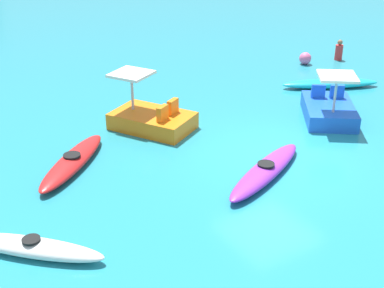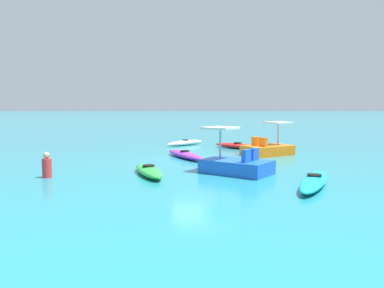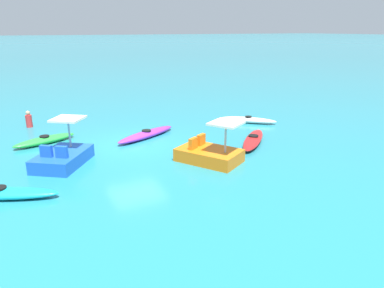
{
  "view_description": "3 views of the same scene",
  "coord_description": "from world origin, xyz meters",
  "px_view_note": "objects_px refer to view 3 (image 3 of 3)",
  "views": [
    {
      "loc": [
        -8.58,
        -9.87,
        6.61
      ],
      "look_at": [
        -1.81,
        1.3,
        0.32
      ],
      "focal_mm": 49.43,
      "sensor_mm": 36.0,
      "label": 1
    },
    {
      "loc": [
        16.19,
        -0.37,
        2.36
      ],
      "look_at": [
        0.42,
        -0.39,
        0.8
      ],
      "focal_mm": 33.65,
      "sensor_mm": 36.0,
      "label": 2
    },
    {
      "loc": [
        4.67,
        14.92,
        4.98
      ],
      "look_at": [
        -1.77,
        2.25,
        0.39
      ],
      "focal_mm": 33.49,
      "sensor_mm": 36.0,
      "label": 3
    }
  ],
  "objects_px": {
    "kayak_white": "(248,120)",
    "kayak_red": "(253,140)",
    "person_by_kayaks": "(29,120)",
    "kayak_purple": "(146,134)",
    "kayak_green": "(45,140)",
    "kayak_cyan": "(0,193)",
    "pedal_boat_blue": "(63,156)",
    "pedal_boat_orange": "(210,153)"
  },
  "relations": [
    {
      "from": "kayak_purple",
      "to": "kayak_cyan",
      "type": "xyz_separation_m",
      "value": [
        6.25,
        4.07,
        -0.0
      ]
    },
    {
      "from": "kayak_purple",
      "to": "kayak_white",
      "type": "relative_size",
      "value": 1.36
    },
    {
      "from": "pedal_boat_orange",
      "to": "person_by_kayaks",
      "type": "distance_m",
      "value": 10.64
    },
    {
      "from": "kayak_green",
      "to": "kayak_purple",
      "type": "height_order",
      "value": "same"
    },
    {
      "from": "pedal_boat_orange",
      "to": "pedal_boat_blue",
      "type": "bearing_deg",
      "value": -23.37
    },
    {
      "from": "pedal_boat_blue",
      "to": "person_by_kayaks",
      "type": "bearing_deg",
      "value": -83.15
    },
    {
      "from": "kayak_green",
      "to": "kayak_cyan",
      "type": "height_order",
      "value": "same"
    },
    {
      "from": "kayak_green",
      "to": "kayak_purple",
      "type": "xyz_separation_m",
      "value": [
        -4.45,
        1.2,
        -0.0
      ]
    },
    {
      "from": "kayak_red",
      "to": "pedal_boat_orange",
      "type": "relative_size",
      "value": 1.02
    },
    {
      "from": "kayak_red",
      "to": "kayak_green",
      "type": "bearing_deg",
      "value": -26.48
    },
    {
      "from": "kayak_red",
      "to": "kayak_cyan",
      "type": "relative_size",
      "value": 0.82
    },
    {
      "from": "kayak_purple",
      "to": "pedal_boat_blue",
      "type": "height_order",
      "value": "pedal_boat_blue"
    },
    {
      "from": "pedal_boat_orange",
      "to": "pedal_boat_blue",
      "type": "distance_m",
      "value": 5.64
    },
    {
      "from": "kayak_white",
      "to": "kayak_red",
      "type": "bearing_deg",
      "value": 58.0
    },
    {
      "from": "kayak_green",
      "to": "kayak_cyan",
      "type": "bearing_deg",
      "value": 71.1
    },
    {
      "from": "pedal_boat_blue",
      "to": "pedal_boat_orange",
      "type": "bearing_deg",
      "value": 156.63
    },
    {
      "from": "kayak_green",
      "to": "pedal_boat_blue",
      "type": "relative_size",
      "value": 1.03
    },
    {
      "from": "kayak_cyan",
      "to": "kayak_white",
      "type": "bearing_deg",
      "value": -161.16
    },
    {
      "from": "kayak_red",
      "to": "pedal_boat_orange",
      "type": "distance_m",
      "value": 3.17
    },
    {
      "from": "kayak_cyan",
      "to": "person_by_kayaks",
      "type": "xyz_separation_m",
      "value": [
        -1.37,
        -8.7,
        0.22
      ]
    },
    {
      "from": "kayak_purple",
      "to": "kayak_white",
      "type": "xyz_separation_m",
      "value": [
        -6.0,
        -0.11,
        -0.0
      ]
    },
    {
      "from": "kayak_white",
      "to": "kayak_cyan",
      "type": "height_order",
      "value": "same"
    },
    {
      "from": "kayak_green",
      "to": "person_by_kayaks",
      "type": "bearing_deg",
      "value": -82.87
    },
    {
      "from": "person_by_kayaks",
      "to": "kayak_purple",
      "type": "bearing_deg",
      "value": 136.49
    },
    {
      "from": "kayak_purple",
      "to": "pedal_boat_orange",
      "type": "height_order",
      "value": "pedal_boat_orange"
    },
    {
      "from": "kayak_purple",
      "to": "kayak_red",
      "type": "bearing_deg",
      "value": 143.13
    },
    {
      "from": "kayak_white",
      "to": "pedal_boat_blue",
      "type": "relative_size",
      "value": 0.92
    },
    {
      "from": "kayak_green",
      "to": "kayak_red",
      "type": "bearing_deg",
      "value": 153.52
    },
    {
      "from": "kayak_white",
      "to": "person_by_kayaks",
      "type": "distance_m",
      "value": 11.78
    },
    {
      "from": "kayak_green",
      "to": "kayak_white",
      "type": "bearing_deg",
      "value": 174.06
    },
    {
      "from": "kayak_green",
      "to": "pedal_boat_orange",
      "type": "xyz_separation_m",
      "value": [
        -5.53,
        5.38,
        0.17
      ]
    },
    {
      "from": "kayak_red",
      "to": "pedal_boat_blue",
      "type": "xyz_separation_m",
      "value": [
        8.13,
        -1.08,
        0.17
      ]
    },
    {
      "from": "kayak_white",
      "to": "person_by_kayaks",
      "type": "height_order",
      "value": "person_by_kayaks"
    },
    {
      "from": "kayak_green",
      "to": "person_by_kayaks",
      "type": "distance_m",
      "value": 3.47
    },
    {
      "from": "kayak_green",
      "to": "kayak_red",
      "type": "distance_m",
      "value": 9.48
    },
    {
      "from": "kayak_red",
      "to": "pedal_boat_blue",
      "type": "height_order",
      "value": "pedal_boat_blue"
    },
    {
      "from": "kayak_purple",
      "to": "pedal_boat_blue",
      "type": "relative_size",
      "value": 1.25
    },
    {
      "from": "kayak_red",
      "to": "person_by_kayaks",
      "type": "xyz_separation_m",
      "value": [
        8.92,
        -7.66,
        0.22
      ]
    },
    {
      "from": "kayak_purple",
      "to": "person_by_kayaks",
      "type": "relative_size",
      "value": 4.02
    },
    {
      "from": "pedal_boat_blue",
      "to": "kayak_white",
      "type": "bearing_deg",
      "value": -168.47
    },
    {
      "from": "kayak_purple",
      "to": "pedal_boat_orange",
      "type": "distance_m",
      "value": 4.33
    },
    {
      "from": "kayak_white",
      "to": "person_by_kayaks",
      "type": "relative_size",
      "value": 2.96
    }
  ]
}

